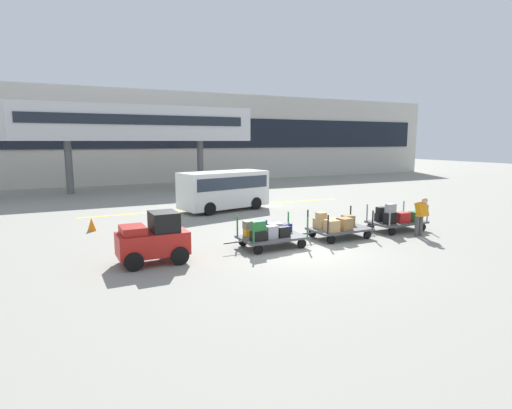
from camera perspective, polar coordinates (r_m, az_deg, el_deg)
ground_plane at (r=14.18m, az=6.55°, el=-6.41°), size 120.00×120.00×0.00m
apron_lead_line at (r=23.19m, az=-4.51°, el=-0.36°), size 15.50×0.24×0.01m
terminal_building at (r=38.22m, az=-14.93°, el=9.12°), size 63.57×2.51×8.12m
jet_bridge at (r=31.76m, az=-19.44°, el=10.68°), size 19.65×3.00×6.33m
baggage_tug at (r=12.88m, az=-14.15°, el=-4.74°), size 2.12×1.27×1.58m
baggage_cart_lead at (r=14.36m, az=1.78°, el=-4.02°), size 3.01×1.45×1.10m
baggage_cart_middle at (r=15.99m, az=11.30°, el=-2.92°), size 3.01×1.45×1.10m
baggage_cart_tail at (r=18.00m, az=19.12°, el=-1.88°), size 3.01×1.45×1.21m
baggage_handler at (r=17.18m, az=22.12°, el=-1.35°), size 0.42×0.45×1.56m
shuttle_van at (r=22.06m, az=-4.52°, el=2.39°), size 5.10×2.89×2.10m
safety_cone_near at (r=18.34m, az=-22.06°, el=-2.61°), size 0.36×0.36×0.55m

